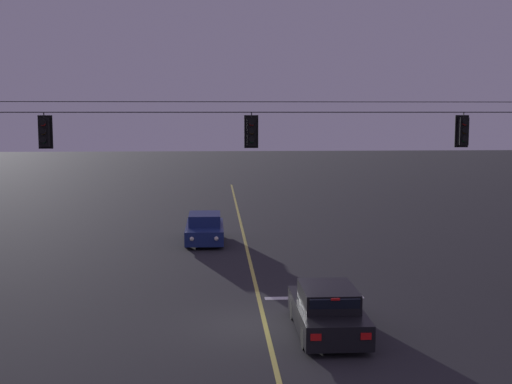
{
  "coord_description": "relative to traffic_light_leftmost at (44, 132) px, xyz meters",
  "views": [
    {
      "loc": [
        -1.49,
        -19.73,
        6.35
      ],
      "look_at": [
        0.0,
        4.6,
        3.47
      ],
      "focal_mm": 48.19,
      "sensor_mm": 36.0,
      "label": 1
    }
  ],
  "objects": [
    {
      "name": "car_oncoming_lead",
      "position": [
        5.16,
        9.77,
        -5.01
      ],
      "size": [
        1.8,
        4.42,
        1.39
      ],
      "color": "navy",
      "rests_on": "ground"
    },
    {
      "name": "lane_centre_stripe",
      "position": [
        7.13,
        6.02,
        -5.65
      ],
      "size": [
        0.14,
        60.0,
        0.01
      ],
      "primitive_type": "cube",
      "color": "#D1C64C",
      "rests_on": "ground"
    },
    {
      "name": "traffic_light_leftmost",
      "position": [
        0.0,
        0.0,
        0.0
      ],
      "size": [
        0.48,
        0.41,
        1.22
      ],
      "color": "black"
    },
    {
      "name": "stop_bar_paint",
      "position": [
        9.03,
        -0.58,
        -5.65
      ],
      "size": [
        3.4,
        0.36,
        0.01
      ],
      "primitive_type": "cube",
      "color": "silver",
      "rests_on": "ground"
    },
    {
      "name": "traffic_light_left_inner",
      "position": [
        6.92,
        0.0,
        0.0
      ],
      "size": [
        0.48,
        0.41,
        1.22
      ],
      "color": "black"
    },
    {
      "name": "signal_span_assembly",
      "position": [
        7.13,
        0.02,
        -1.64
      ],
      "size": [
        21.72,
        0.32,
        7.71
      ],
      "color": "#2D2116",
      "rests_on": "ground"
    },
    {
      "name": "car_waiting_near_lane",
      "position": [
        8.86,
        -4.34,
        -5.01
      ],
      "size": [
        1.8,
        4.33,
        1.39
      ],
      "color": "black",
      "rests_on": "ground"
    },
    {
      "name": "traffic_light_centre",
      "position": [
        14.26,
        0.0,
        0.0
      ],
      "size": [
        0.48,
        0.41,
        1.22
      ],
      "color": "black"
    },
    {
      "name": "ground_plane",
      "position": [
        7.13,
        -3.58,
        -5.66
      ],
      "size": [
        180.0,
        180.0,
        0.0
      ],
      "primitive_type": "plane",
      "color": "#28282B"
    }
  ]
}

